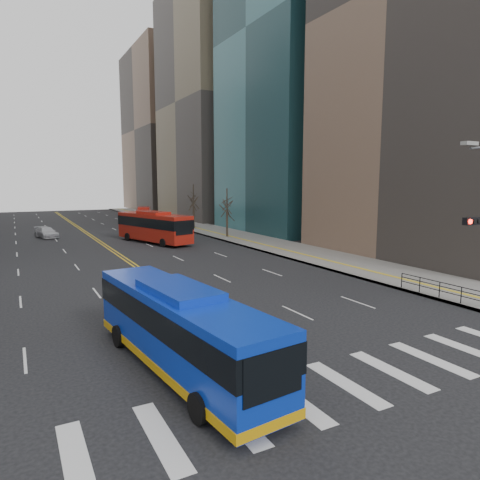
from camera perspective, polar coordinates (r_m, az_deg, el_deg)
name	(u,v)px	position (r m, az deg, el deg)	size (l,w,h in m)	color
ground	(320,391)	(16.53, 10.62, -19.16)	(220.00, 220.00, 0.00)	black
sidewalk_right	(221,233)	(62.93, -2.52, 1.00)	(7.00, 130.00, 0.15)	gray
crosswalk	(320,391)	(16.53, 10.62, -19.14)	(26.70, 4.00, 0.01)	silver
centerline	(86,233)	(67.50, -19.85, 0.94)	(0.55, 100.00, 0.01)	gold
office_towers	(68,84)	(82.17, -21.99, 18.76)	(83.00, 134.00, 58.00)	gray
pedestrian_railing	(440,287)	(30.11, 25.07, -5.71)	(0.06, 6.06, 1.02)	black
street_trees	(38,209)	(46.11, -25.30, 3.80)	(35.20, 47.20, 7.60)	#2C221B
blue_bus	(179,326)	(17.33, -8.07, -11.32)	(3.79, 12.03, 3.45)	#0B2EB1
red_bus_near	(154,225)	(53.73, -11.42, 1.92)	(6.29, 12.59, 3.87)	#A31B11
red_bus_far	(144,215)	(75.85, -12.72, 3.26)	(4.98, 10.23, 3.20)	#A31B11
car_dark_mid	(135,227)	(66.68, -13.79, 1.75)	(1.77, 4.40, 1.50)	black
car_silver	(46,232)	(63.11, -24.40, 0.92)	(2.00, 4.93, 1.43)	#AEAEB3
car_dark_far	(141,217)	(85.66, -13.13, 2.98)	(2.14, 4.64, 1.29)	black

